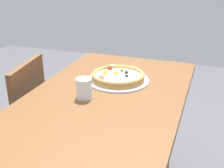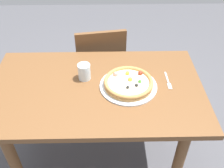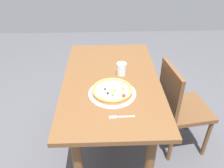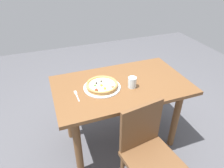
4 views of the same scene
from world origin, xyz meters
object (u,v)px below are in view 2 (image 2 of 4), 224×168
Objects in this scene: chair_near at (100,66)px; fork at (168,82)px; drinking_glass at (84,72)px; dining_table at (97,103)px; plate at (128,85)px; pizza at (128,82)px.

chair_near is 0.77m from fork.
fork is 1.61× the size of drinking_glass.
dining_table is 0.22m from drinking_glass.
dining_table is 0.62m from chair_near.
dining_table is 3.76× the size of plate.
dining_table is 12.66× the size of drinking_glass.
drinking_glass is (0.27, -0.08, 0.02)m from pizza.
chair_near is 8.59× the size of drinking_glass.
dining_table is 4.38× the size of pizza.
dining_table is 1.47× the size of chair_near.
fork is (-0.25, -0.03, -0.03)m from pizza.
chair_near is at bearing -143.24° from fork.
dining_table is 0.24m from plate.
chair_near is 0.62m from drinking_glass.
plate is at bearing -178.86° from dining_table.
pizza is at bearing -100.44° from plate.
plate is (-0.20, -0.00, 0.14)m from dining_table.
drinking_glass reaches higher than dining_table.
chair_near reaches higher than drinking_glass.
chair_near is at bearing -98.94° from drinking_glass.
pizza is at bearing -178.56° from dining_table.
drinking_glass is at bearing -17.01° from plate.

